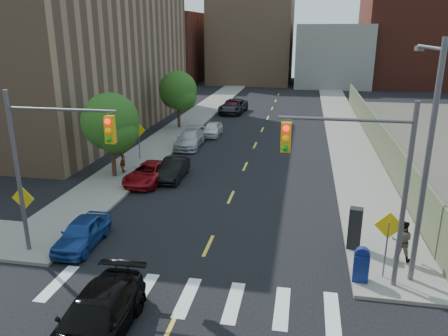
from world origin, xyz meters
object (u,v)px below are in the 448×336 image
at_px(parked_car_red, 149,173).
at_px(parked_car_grey, 233,106).
at_px(parked_car_white, 212,129).
at_px(pedestrian_west, 123,160).
at_px(mailbox, 361,265).
at_px(parked_car_silver, 190,139).
at_px(parked_car_maroon, 232,107).
at_px(payphone, 355,228).
at_px(black_sedan, 95,319).
at_px(parked_car_blue, 82,233).
at_px(pedestrian_east, 402,241).
at_px(parked_car_black, 173,169).

bearing_deg(parked_car_red, parked_car_grey, 91.87).
distance_m(parked_car_white, pedestrian_west, 12.31).
height_order(parked_car_red, mailbox, mailbox).
bearing_deg(pedestrian_west, mailbox, -147.57).
distance_m(parked_car_silver, parked_car_maroon, 15.84).
distance_m(mailbox, payphone, 2.65).
xyz_separation_m(parked_car_silver, payphone, (11.49, -15.75, 0.40)).
height_order(parked_car_red, parked_car_maroon, parked_car_maroon).
xyz_separation_m(parked_car_red, black_sedan, (3.41, -14.20, 0.11)).
height_order(parked_car_blue, parked_car_grey, parked_car_grey).
distance_m(parked_car_maroon, mailbox, 35.83).
bearing_deg(parked_car_grey, pedestrian_east, -65.06).
xyz_separation_m(parked_car_black, pedestrian_east, (12.29, -8.62, 0.37)).
bearing_deg(pedestrian_east, parked_car_silver, -40.64).
bearing_deg(pedestrian_east, mailbox, 57.44).
relative_size(black_sedan, pedestrian_west, 3.09).
bearing_deg(parked_car_grey, parked_car_red, -88.94).
relative_size(parked_car_grey, pedestrian_east, 3.23).
xyz_separation_m(parked_car_black, parked_car_maroon, (-0.18, 23.67, 0.05)).
distance_m(parked_car_black, payphone, 13.15).
xyz_separation_m(parked_car_maroon, pedestrian_east, (12.46, -32.29, 0.33)).
bearing_deg(parked_car_silver, parked_car_grey, 84.27).
relative_size(parked_car_white, parked_car_grey, 0.66).
bearing_deg(parked_car_silver, parked_car_maroon, 84.91).
relative_size(parked_car_white, parked_car_maroon, 0.88).
distance_m(parked_car_silver, payphone, 19.50).
xyz_separation_m(parked_car_blue, parked_car_red, (0.00, 8.58, -0.02)).
xyz_separation_m(parked_car_blue, mailbox, (11.80, -0.93, 0.19)).
bearing_deg(mailbox, payphone, 95.17).
relative_size(parked_car_maroon, black_sedan, 0.84).
distance_m(mailbox, pedestrian_east, 2.63).
bearing_deg(parked_car_grey, parked_car_blue, -88.16).
xyz_separation_m(black_sedan, pedestrian_east, (10.18, 6.60, 0.29)).
bearing_deg(payphone, parked_car_silver, 135.89).
xyz_separation_m(parked_car_silver, parked_car_white, (0.99, 4.21, -0.05)).
distance_m(parked_car_red, mailbox, 15.16).
distance_m(parked_car_blue, mailbox, 11.84).
xyz_separation_m(parked_car_blue, parked_car_black, (1.30, 9.60, 0.01)).
relative_size(pedestrian_west, pedestrian_east, 0.93).
bearing_deg(pedestrian_west, parked_car_red, -139.93).
height_order(parked_car_black, pedestrian_west, pedestrian_west).
relative_size(parked_car_blue, mailbox, 2.69).
height_order(parked_car_white, black_sedan, black_sedan).
distance_m(parked_car_silver, parked_car_white, 4.33).
xyz_separation_m(parked_car_silver, pedestrian_west, (-2.57, -7.57, 0.27)).
bearing_deg(pedestrian_east, pedestrian_west, -18.84).
xyz_separation_m(parked_car_silver, mailbox, (11.49, -18.38, 0.14)).
bearing_deg(pedestrian_west, parked_car_silver, -38.74).
xyz_separation_m(parked_car_white, pedestrian_west, (-3.56, -11.78, 0.32)).
xyz_separation_m(parked_car_black, parked_car_white, (0.00, 12.06, -0.01)).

